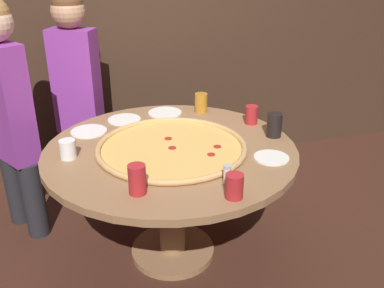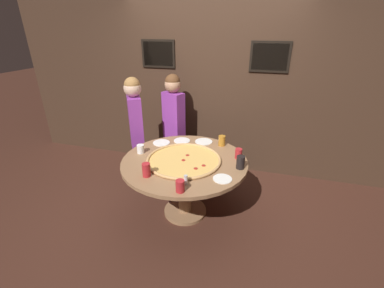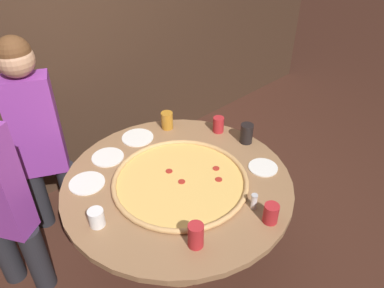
% 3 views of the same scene
% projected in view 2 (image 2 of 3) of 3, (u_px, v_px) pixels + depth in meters
% --- Properties ---
extents(ground_plane, '(24.00, 24.00, 0.00)m').
position_uv_depth(ground_plane, '(185.00, 212.00, 3.22)').
color(ground_plane, '#422319').
extents(back_wall, '(6.40, 0.08, 2.60)m').
position_uv_depth(back_wall, '(211.00, 86.00, 3.83)').
color(back_wall, '#3D281C').
rests_on(back_wall, ground_plane).
extents(dining_table, '(1.43, 1.43, 0.74)m').
position_uv_depth(dining_table, '(185.00, 171.00, 2.98)').
color(dining_table, '#936B47').
rests_on(dining_table, ground_plane).
extents(giant_pizza, '(0.85, 0.85, 0.03)m').
position_uv_depth(giant_pizza, '(184.00, 160.00, 2.88)').
color(giant_pizza, '#EAB75B').
rests_on(giant_pizza, dining_table).
extents(drink_cup_by_shaker, '(0.08, 0.08, 0.12)m').
position_uv_depth(drink_cup_by_shaker, '(180.00, 186.00, 2.33)').
color(drink_cup_by_shaker, '#B22328').
rests_on(drink_cup_by_shaker, dining_table).
extents(drink_cup_front_edge, '(0.09, 0.09, 0.13)m').
position_uv_depth(drink_cup_front_edge, '(222.00, 141.00, 3.24)').
color(drink_cup_front_edge, '#BC7A23').
rests_on(drink_cup_front_edge, dining_table).
extents(drink_cup_near_right, '(0.08, 0.08, 0.12)m').
position_uv_depth(drink_cup_near_right, '(239.00, 154.00, 2.92)').
color(drink_cup_near_right, '#B22328').
rests_on(drink_cup_near_right, dining_table).
extents(drink_cup_near_left, '(0.08, 0.08, 0.14)m').
position_uv_depth(drink_cup_near_left, '(146.00, 170.00, 2.56)').
color(drink_cup_near_left, '#B22328').
rests_on(drink_cup_near_left, dining_table).
extents(drink_cup_far_left, '(0.09, 0.09, 0.10)m').
position_uv_depth(drink_cup_far_left, '(141.00, 149.00, 3.05)').
color(drink_cup_far_left, white).
rests_on(drink_cup_far_left, dining_table).
extents(drink_cup_centre_back, '(0.09, 0.09, 0.14)m').
position_uv_depth(drink_cup_centre_back, '(241.00, 162.00, 2.71)').
color(drink_cup_centre_back, black).
rests_on(drink_cup_centre_back, dining_table).
extents(white_plate_right_side, '(0.23, 0.23, 0.01)m').
position_uv_depth(white_plate_right_side, '(204.00, 142.00, 3.36)').
color(white_plate_right_side, white).
rests_on(white_plate_right_side, dining_table).
extents(white_plate_beside_cup, '(0.21, 0.21, 0.01)m').
position_uv_depth(white_plate_beside_cup, '(182.00, 141.00, 3.39)').
color(white_plate_beside_cup, white).
rests_on(white_plate_beside_cup, dining_table).
extents(white_plate_far_back, '(0.19, 0.19, 0.01)m').
position_uv_depth(white_plate_far_back, '(222.00, 179.00, 2.54)').
color(white_plate_far_back, white).
rests_on(white_plate_far_back, dining_table).
extents(white_plate_left_side, '(0.22, 0.22, 0.01)m').
position_uv_depth(white_plate_left_side, '(161.00, 143.00, 3.33)').
color(white_plate_left_side, white).
rests_on(white_plate_left_side, dining_table).
extents(condiment_shaker, '(0.04, 0.04, 0.10)m').
position_uv_depth(condiment_shaker, '(186.00, 180.00, 2.44)').
color(condiment_shaker, silver).
rests_on(condiment_shaker, dining_table).
extents(diner_side_left, '(0.32, 0.40, 1.53)m').
position_uv_depth(diner_side_left, '(136.00, 125.00, 3.57)').
color(diner_side_left, '#232328').
rests_on(diner_side_left, ground_plane).
extents(diner_far_left, '(0.40, 0.29, 1.53)m').
position_uv_depth(diner_far_left, '(174.00, 119.00, 3.80)').
color(diner_far_left, '#232328').
rests_on(diner_far_left, ground_plane).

